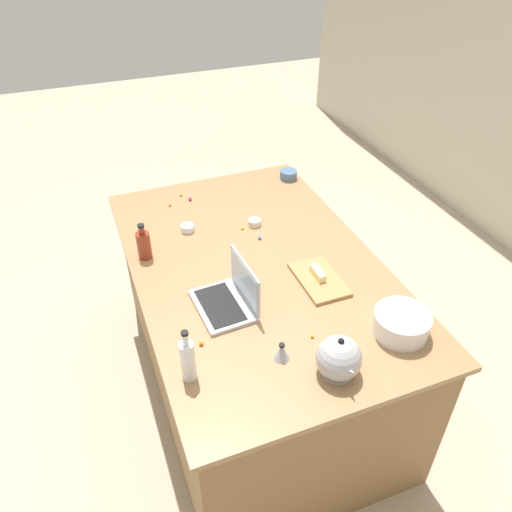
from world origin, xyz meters
name	(u,v)px	position (x,y,z in m)	size (l,w,h in m)	color
ground_plane	(256,380)	(0.00, 0.00, 0.00)	(12.00, 12.00, 0.00)	#B7A88E
island_counter	(256,327)	(0.00, 0.00, 0.45)	(1.89, 1.20, 0.90)	olive
laptop	(230,297)	(0.24, -0.22, 0.95)	(0.32, 0.25, 0.22)	#B7B7BC
mixing_bowl_large	(402,323)	(0.66, 0.40, 0.96)	(0.24, 0.24, 0.11)	white
bottle_soy	(144,244)	(-0.26, -0.50, 0.98)	(0.07, 0.07, 0.20)	maroon
bottle_vinegar	(188,360)	(0.57, -0.50, 1.00)	(0.06, 0.06, 0.25)	white
kettle	(339,359)	(0.76, 0.05, 0.98)	(0.21, 0.18, 0.20)	#ADADB2
cutting_board	(319,279)	(0.23, 0.23, 0.91)	(0.32, 0.19, 0.02)	#AD7F4C
butter_stick_left	(318,273)	(0.22, 0.23, 0.94)	(0.11, 0.04, 0.04)	#F4E58C
ramekin_small	(188,228)	(-0.41, -0.24, 0.92)	(0.07, 0.07, 0.04)	white
ramekin_medium	(254,222)	(-0.33, 0.12, 0.92)	(0.07, 0.07, 0.04)	beige
ramekin_wide	(288,175)	(-0.76, 0.52, 0.93)	(0.11, 0.11, 0.05)	slate
kitchen_timer	(282,351)	(0.61, -0.13, 0.94)	(0.07, 0.07, 0.08)	#B2B2B7
candy_0	(242,228)	(-0.32, 0.04, 0.91)	(0.02, 0.02, 0.02)	yellow
candy_1	(312,336)	(0.56, 0.04, 0.91)	(0.01, 0.01, 0.01)	yellow
candy_2	(170,205)	(-0.70, -0.27, 0.91)	(0.02, 0.02, 0.02)	orange
candy_3	(190,199)	(-0.72, -0.14, 0.91)	(0.02, 0.02, 0.02)	#CC3399
candy_4	(181,195)	(-0.79, -0.18, 0.91)	(0.02, 0.02, 0.02)	yellow
candy_5	(240,278)	(0.09, -0.11, 0.91)	(0.02, 0.02, 0.02)	blue
candy_6	(201,344)	(0.43, -0.41, 0.91)	(0.02, 0.02, 0.02)	orange
candy_7	(260,238)	(-0.19, 0.10, 0.91)	(0.02, 0.02, 0.02)	blue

